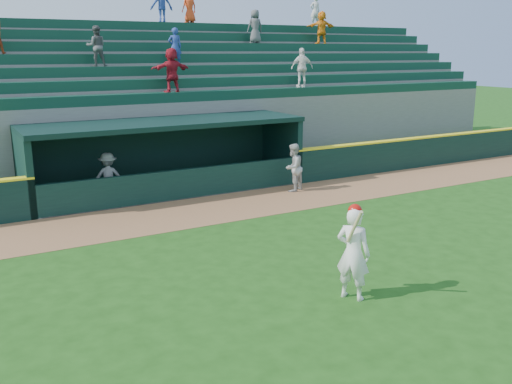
% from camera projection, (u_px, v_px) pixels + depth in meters
% --- Properties ---
extents(ground, '(120.00, 120.00, 0.00)m').
position_uv_depth(ground, '(290.00, 261.00, 13.25)').
color(ground, '#1B4812').
rests_on(ground, ground).
extents(warning_track, '(40.00, 3.00, 0.01)m').
position_uv_depth(warning_track, '(202.00, 211.00, 17.37)').
color(warning_track, brown).
rests_on(warning_track, ground).
extents(field_wall_right, '(15.50, 0.30, 1.20)m').
position_uv_depth(field_wall_right, '(445.00, 150.00, 24.54)').
color(field_wall_right, black).
rests_on(field_wall_right, ground).
extents(wall_stripe_right, '(15.50, 0.32, 0.06)m').
position_uv_depth(wall_stripe_right, '(446.00, 135.00, 24.38)').
color(wall_stripe_right, yellow).
rests_on(wall_stripe_right, field_wall_right).
extents(dugout_player_front, '(1.00, 0.92, 1.66)m').
position_uv_depth(dugout_player_front, '(293.00, 168.00, 19.61)').
color(dugout_player_front, '#ADADA7').
rests_on(dugout_player_front, ground).
extents(dugout_player_inside, '(1.12, 0.79, 1.57)m').
position_uv_depth(dugout_player_inside, '(108.00, 177.00, 18.39)').
color(dugout_player_inside, '#9A9A95').
rests_on(dugout_player_inside, ground).
extents(dugout, '(9.40, 2.80, 2.46)m').
position_uv_depth(dugout, '(164.00, 152.00, 19.66)').
color(dugout, slate).
rests_on(dugout, ground).
extents(stands, '(34.50, 6.25, 7.53)m').
position_uv_depth(stands, '(122.00, 110.00, 23.25)').
color(stands, slate).
rests_on(stands, ground).
extents(batter_at_plate, '(0.72, 0.89, 1.94)m').
position_uv_depth(batter_at_plate, '(353.00, 252.00, 11.02)').
color(batter_at_plate, white).
rests_on(batter_at_plate, ground).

